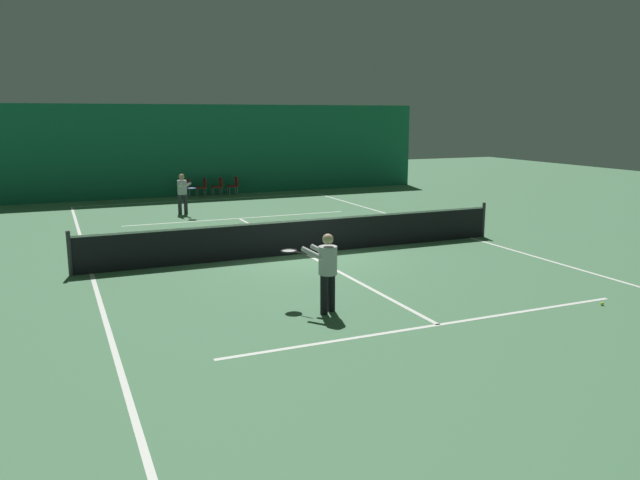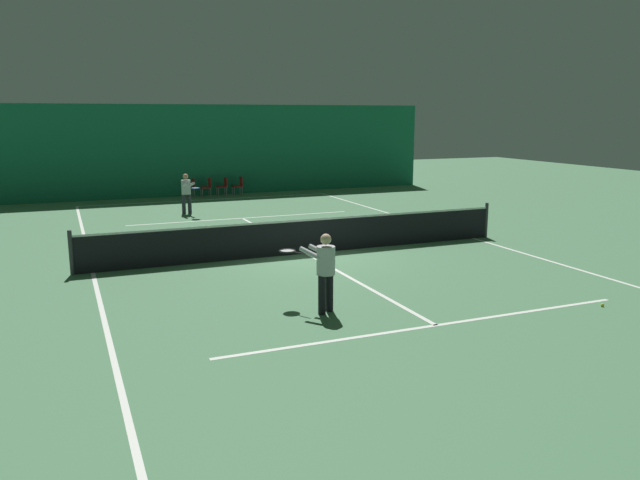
% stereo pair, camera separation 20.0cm
% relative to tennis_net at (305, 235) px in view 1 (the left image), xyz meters
% --- Properties ---
extents(ground_plane, '(60.00, 60.00, 0.00)m').
position_rel_tennis_net_xyz_m(ground_plane, '(0.00, 0.00, -0.51)').
color(ground_plane, '#4C7F56').
extents(backdrop_curtain, '(23.00, 0.12, 4.18)m').
position_rel_tennis_net_xyz_m(backdrop_curtain, '(0.00, 13.60, 1.58)').
color(backdrop_curtain, '#196B4C').
rests_on(backdrop_curtain, ground).
extents(court_line_baseline_far, '(11.00, 0.10, 0.00)m').
position_rel_tennis_net_xyz_m(court_line_baseline_far, '(0.00, 11.90, -0.51)').
color(court_line_baseline_far, white).
rests_on(court_line_baseline_far, ground).
extents(court_line_service_far, '(8.25, 0.10, 0.00)m').
position_rel_tennis_net_xyz_m(court_line_service_far, '(0.00, 6.40, -0.51)').
color(court_line_service_far, white).
rests_on(court_line_service_far, ground).
extents(court_line_service_near, '(8.25, 0.10, 0.00)m').
position_rel_tennis_net_xyz_m(court_line_service_near, '(0.00, -6.40, -0.51)').
color(court_line_service_near, white).
rests_on(court_line_service_near, ground).
extents(court_line_sideline_left, '(0.10, 23.80, 0.00)m').
position_rel_tennis_net_xyz_m(court_line_sideline_left, '(-5.50, 0.00, -0.51)').
color(court_line_sideline_left, white).
rests_on(court_line_sideline_left, ground).
extents(court_line_sideline_right, '(0.10, 23.80, 0.00)m').
position_rel_tennis_net_xyz_m(court_line_sideline_right, '(5.50, 0.00, -0.51)').
color(court_line_sideline_right, white).
rests_on(court_line_sideline_right, ground).
extents(court_line_centre, '(0.10, 12.80, 0.00)m').
position_rel_tennis_net_xyz_m(court_line_centre, '(0.00, 0.00, -0.51)').
color(court_line_centre, white).
rests_on(court_line_centre, ground).
extents(tennis_net, '(12.00, 0.10, 1.07)m').
position_rel_tennis_net_xyz_m(tennis_net, '(0.00, 0.00, 0.00)').
color(tennis_net, black).
rests_on(tennis_net, ground).
extents(player_near, '(0.94, 1.29, 1.54)m').
position_rel_tennis_net_xyz_m(player_near, '(-1.57, -4.91, 0.39)').
color(player_near, black).
rests_on(player_near, ground).
extents(player_far, '(0.57, 1.33, 1.52)m').
position_rel_tennis_net_xyz_m(player_far, '(-1.65, 8.23, 0.38)').
color(player_far, '#2D2D38').
rests_on(player_far, ground).
extents(courtside_chair_0, '(0.44, 0.44, 0.84)m').
position_rel_tennis_net_xyz_m(courtside_chair_0, '(-0.55, 13.05, -0.03)').
color(courtside_chair_0, '#99999E').
rests_on(courtside_chair_0, ground).
extents(courtside_chair_1, '(0.44, 0.44, 0.84)m').
position_rel_tennis_net_xyz_m(courtside_chair_1, '(0.20, 13.05, -0.03)').
color(courtside_chair_1, '#99999E').
rests_on(courtside_chair_1, ground).
extents(courtside_chair_2, '(0.44, 0.44, 0.84)m').
position_rel_tennis_net_xyz_m(courtside_chair_2, '(0.95, 13.05, -0.03)').
color(courtside_chair_2, '#99999E').
rests_on(courtside_chair_2, ground).
extents(courtside_chair_3, '(0.44, 0.44, 0.84)m').
position_rel_tennis_net_xyz_m(courtside_chair_3, '(1.70, 13.05, -0.03)').
color(courtside_chair_3, '#99999E').
rests_on(courtside_chair_3, ground).
extents(tennis_ball, '(0.07, 0.07, 0.07)m').
position_rel_tennis_net_xyz_m(tennis_ball, '(3.65, -6.72, -0.48)').
color(tennis_ball, '#D1DB33').
rests_on(tennis_ball, ground).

